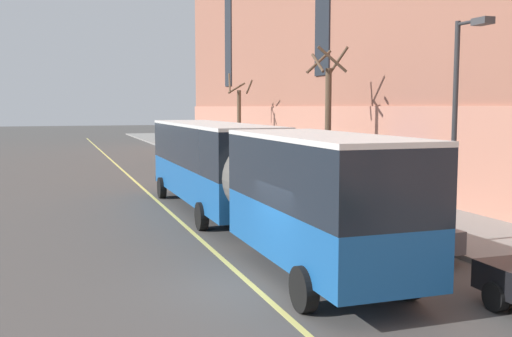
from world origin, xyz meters
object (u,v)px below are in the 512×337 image
at_px(street_tree_far_downtown, 239,121).
at_px(fire_hydrant, 418,223).
at_px(parked_car_darkgray_2, 397,226).
at_px(street_tree_far_uptown, 328,117).
at_px(parked_car_silver_7, 238,171).
at_px(parked_car_white_6, 280,186).
at_px(street_lamp, 460,109).
at_px(parked_car_green_1, 206,160).
at_px(city_bus, 239,170).
at_px(parked_car_green_0, 186,153).

relative_size(street_tree_far_downtown, fire_hydrant, 9.27).
distance_m(parked_car_darkgray_2, street_tree_far_uptown, 12.44).
distance_m(parked_car_darkgray_2, parked_car_silver_7, 16.46).
xyz_separation_m(parked_car_white_6, street_lamp, (1.84, -10.20, 3.53)).
xyz_separation_m(parked_car_green_1, street_tree_far_downtown, (3.20, 2.84, 2.57)).
distance_m(city_bus, street_tree_far_uptown, 9.85).
xyz_separation_m(parked_car_green_1, parked_car_white_6, (-0.02, -13.86, 0.00)).
bearing_deg(street_tree_far_downtown, fire_hydrant, -93.40).
bearing_deg(parked_car_white_6, fire_hydrant, -78.24).
distance_m(parked_car_green_1, parked_car_silver_7, 7.26).
bearing_deg(parked_car_green_0, fire_hydrant, -86.79).
relative_size(parked_car_green_0, street_tree_far_downtown, 0.65).
bearing_deg(parked_car_silver_7, parked_car_white_6, -90.06).
xyz_separation_m(parked_car_darkgray_2, parked_car_white_6, (0.03, 9.86, 0.00)).
relative_size(parked_car_green_0, street_tree_far_uptown, 0.61).
xyz_separation_m(street_tree_far_uptown, street_lamp, (-1.37, -11.95, 0.47)).
bearing_deg(city_bus, parked_car_white_6, 55.78).
xyz_separation_m(parked_car_darkgray_2, street_lamp, (1.87, -0.34, 3.53)).
bearing_deg(fire_hydrant, street_lamp, -86.90).
bearing_deg(fire_hydrant, street_tree_far_downtown, 86.60).
bearing_deg(street_tree_far_uptown, street_lamp, -96.55).
bearing_deg(parked_car_darkgray_2, street_lamp, -10.24).
relative_size(parked_car_green_0, parked_car_green_1, 0.98).
relative_size(parked_car_darkgray_2, street_lamp, 0.64).
bearing_deg(parked_car_darkgray_2, parked_car_silver_7, 89.86).
height_order(parked_car_green_0, parked_car_darkgray_2, same).
xyz_separation_m(street_lamp, fire_hydrant, (-0.10, 1.85, -3.82)).
xyz_separation_m(parked_car_white_6, parked_car_silver_7, (0.01, 6.60, 0.00)).
xyz_separation_m(city_bus, parked_car_white_6, (3.55, 5.21, -1.36)).
height_order(parked_car_silver_7, street_tree_far_uptown, street_tree_far_uptown).
bearing_deg(city_bus, street_lamp, -42.82).
relative_size(parked_car_green_0, street_lamp, 0.64).
bearing_deg(parked_car_silver_7, parked_car_green_1, 89.87).
height_order(street_lamp, fire_hydrant, street_lamp).
bearing_deg(parked_car_green_0, street_tree_far_uptown, -80.66).
height_order(city_bus, street_lamp, street_lamp).
bearing_deg(fire_hydrant, parked_car_green_0, 93.21).
distance_m(parked_car_green_0, street_tree_far_uptown, 19.31).
height_order(city_bus, parked_car_white_6, city_bus).
bearing_deg(city_bus, parked_car_green_0, 81.91).
height_order(parked_car_darkgray_2, street_tree_far_uptown, street_tree_far_uptown).
bearing_deg(street_tree_far_downtown, parked_car_white_6, -100.94).
bearing_deg(street_lamp, parked_car_green_0, 93.21).
bearing_deg(parked_car_green_1, street_tree_far_downtown, 41.59).
relative_size(street_tree_far_downtown, street_lamp, 0.99).
xyz_separation_m(parked_car_green_0, fire_hydrant, (1.62, -28.91, -0.29)).
bearing_deg(parked_car_white_6, street_lamp, -79.78).
height_order(parked_car_white_6, street_lamp, street_lamp).
height_order(parked_car_green_0, street_tree_far_uptown, street_tree_far_uptown).
bearing_deg(city_bus, street_tree_far_uptown, 45.85).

